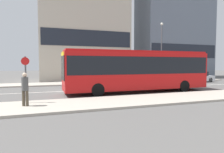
{
  "coord_description": "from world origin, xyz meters",
  "views": [
    {
      "loc": [
        -2.47,
        -17.4,
        2.33
      ],
      "look_at": [
        2.85,
        -2.17,
        1.33
      ],
      "focal_mm": 32.0,
      "sensor_mm": 36.0,
      "label": 1
    }
  ],
  "objects_px": {
    "parked_car_0": "(168,78)",
    "bus_stop_sign": "(26,76)",
    "city_bus": "(138,69)",
    "street_lamp": "(161,46)",
    "parked_car_1": "(198,77)",
    "pedestrian_near_stop": "(25,87)"
  },
  "relations": [
    {
      "from": "parked_car_0",
      "to": "parked_car_1",
      "type": "bearing_deg",
      "value": 1.25
    },
    {
      "from": "city_bus",
      "to": "parked_car_1",
      "type": "distance_m",
      "value": 13.06
    },
    {
      "from": "pedestrian_near_stop",
      "to": "street_lamp",
      "type": "height_order",
      "value": "street_lamp"
    },
    {
      "from": "pedestrian_near_stop",
      "to": "street_lamp",
      "type": "xyz_separation_m",
      "value": [
        15.49,
        11.13,
        3.54
      ]
    },
    {
      "from": "city_bus",
      "to": "parked_car_0",
      "type": "distance_m",
      "value": 9.12
    },
    {
      "from": "parked_car_1",
      "to": "pedestrian_near_stop",
      "type": "xyz_separation_m",
      "value": [
        -19.97,
        -9.51,
        0.49
      ]
    },
    {
      "from": "city_bus",
      "to": "street_lamp",
      "type": "distance_m",
      "value": 10.67
    },
    {
      "from": "bus_stop_sign",
      "to": "street_lamp",
      "type": "distance_m",
      "value": 18.81
    },
    {
      "from": "pedestrian_near_stop",
      "to": "bus_stop_sign",
      "type": "xyz_separation_m",
      "value": [
        -0.02,
        0.92,
        0.54
      ]
    },
    {
      "from": "city_bus",
      "to": "parked_car_0",
      "type": "xyz_separation_m",
      "value": [
        6.95,
        5.75,
        -1.33
      ]
    },
    {
      "from": "city_bus",
      "to": "parked_car_1",
      "type": "bearing_deg",
      "value": 32.26
    },
    {
      "from": "parked_car_1",
      "to": "pedestrian_near_stop",
      "type": "bearing_deg",
      "value": -154.53
    },
    {
      "from": "parked_car_1",
      "to": "bus_stop_sign",
      "type": "height_order",
      "value": "bus_stop_sign"
    },
    {
      "from": "parked_car_0",
      "to": "bus_stop_sign",
      "type": "distance_m",
      "value": 17.57
    },
    {
      "from": "parked_car_0",
      "to": "street_lamp",
      "type": "xyz_separation_m",
      "value": [
        0.16,
        1.72,
        4.04
      ]
    },
    {
      "from": "parked_car_1",
      "to": "street_lamp",
      "type": "distance_m",
      "value": 6.25
    },
    {
      "from": "parked_car_1",
      "to": "parked_car_0",
      "type": "bearing_deg",
      "value": -178.75
    },
    {
      "from": "parked_car_0",
      "to": "pedestrian_near_stop",
      "type": "xyz_separation_m",
      "value": [
        -15.33,
        -9.41,
        0.5
      ]
    },
    {
      "from": "city_bus",
      "to": "street_lamp",
      "type": "height_order",
      "value": "street_lamp"
    },
    {
      "from": "city_bus",
      "to": "parked_car_0",
      "type": "bearing_deg",
      "value": 45.09
    },
    {
      "from": "parked_car_1",
      "to": "bus_stop_sign",
      "type": "distance_m",
      "value": 21.79
    },
    {
      "from": "parked_car_0",
      "to": "street_lamp",
      "type": "distance_m",
      "value": 4.4
    }
  ]
}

